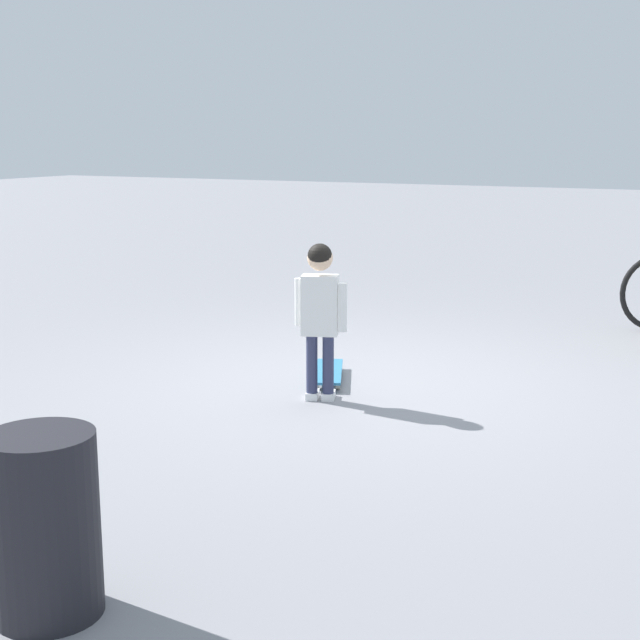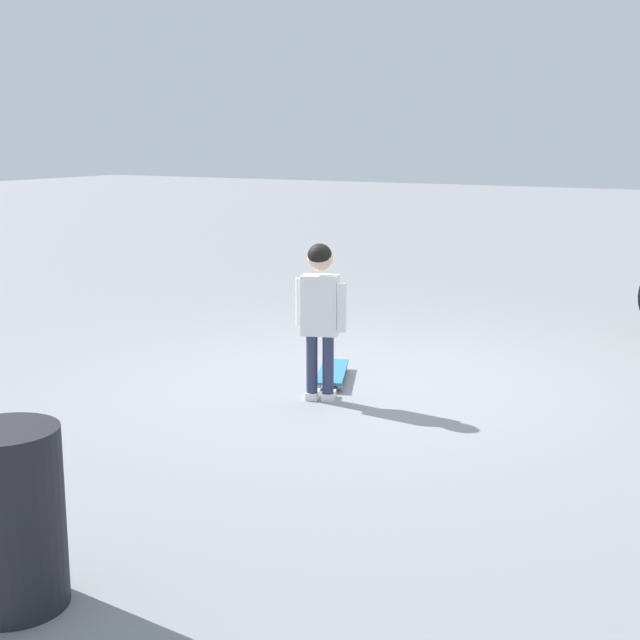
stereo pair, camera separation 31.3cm
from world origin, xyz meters
TOP-DOWN VIEW (x-y plane):
  - ground_plane at (0.00, 0.00)m, footprint 50.00×50.00m
  - child_person at (0.13, 0.54)m, footprint 0.41×0.24m
  - skateboard at (0.29, 0.07)m, footprint 0.45×0.71m
  - trash_bin at (-0.20, 3.47)m, footprint 0.41×0.41m

SIDE VIEW (x-z plane):
  - ground_plane at x=0.00m, z-range 0.00..0.00m
  - skateboard at x=0.29m, z-range 0.02..0.10m
  - trash_bin at x=-0.20m, z-range 0.00..0.70m
  - child_person at x=0.13m, z-range 0.13..1.19m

